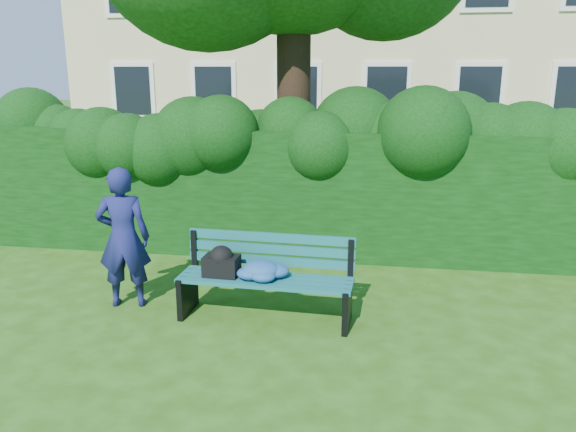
# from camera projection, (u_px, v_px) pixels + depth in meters

# --- Properties ---
(ground) EXTENTS (80.00, 80.00, 0.00)m
(ground) POSITION_uv_depth(u_px,v_px,m) (280.00, 312.00, 6.24)
(ground) COLOR #2A4E0D
(ground) RESTS_ON ground
(hedge) EXTENTS (10.00, 1.00, 1.80)m
(hedge) POSITION_uv_depth(u_px,v_px,m) (305.00, 192.00, 8.11)
(hedge) COLOR black
(hedge) RESTS_ON ground
(park_bench) EXTENTS (1.88, 0.64, 0.89)m
(park_bench) POSITION_uv_depth(u_px,v_px,m) (258.00, 274.00, 6.00)
(park_bench) COLOR #115457
(park_bench) RESTS_ON ground
(man_reading) EXTENTS (0.65, 0.50, 1.60)m
(man_reading) POSITION_uv_depth(u_px,v_px,m) (123.00, 238.00, 6.24)
(man_reading) COLOR navy
(man_reading) RESTS_ON ground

